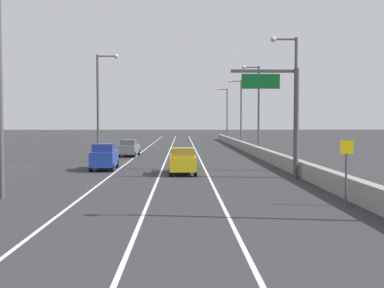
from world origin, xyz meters
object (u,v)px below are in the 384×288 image
speed_advisory_sign (346,168)px  lamp_post_right_fourth (240,108)px  lamp_post_right_third (257,104)px  lamp_post_left_near (5,79)px  lamp_post_right_second (293,95)px  car_blue_0 (104,157)px  overhead_sign_gantry (286,109)px  car_yellow_2 (183,161)px  lamp_post_left_mid (100,100)px  car_gray_1 (129,148)px  lamp_post_right_fifth (226,111)px

speed_advisory_sign → lamp_post_right_fourth: size_ratio=0.29×
lamp_post_right_third → lamp_post_left_near: size_ratio=1.00×
lamp_post_right_second → car_blue_0: size_ratio=2.32×
lamp_post_left_near → lamp_post_right_second: bearing=36.7°
lamp_post_right_third → overhead_sign_gantry: bearing=-94.2°
lamp_post_right_third → car_yellow_2: bearing=-112.9°
speed_advisory_sign → lamp_post_left_mid: lamp_post_left_mid is taller
lamp_post_right_fourth → lamp_post_left_mid: same height
speed_advisory_sign → car_gray_1: speed_advisory_sign is taller
lamp_post_right_second → overhead_sign_gantry: bearing=-108.7°
lamp_post_left_mid → lamp_post_right_third: bearing=28.7°
lamp_post_right_second → lamp_post_left_mid: bearing=149.4°
overhead_sign_gantry → lamp_post_left_near: size_ratio=0.72×
overhead_sign_gantry → lamp_post_left_mid: 20.80m
lamp_post_right_fourth → car_yellow_2: (-9.06, -39.71, -5.00)m
overhead_sign_gantry → lamp_post_right_fifth: 61.43m
lamp_post_right_second → lamp_post_right_fourth: 37.90m
overhead_sign_gantry → speed_advisory_sign: overhead_sign_gantry is taller
lamp_post_right_second → lamp_post_right_fifth: same height
lamp_post_left_near → car_yellow_2: size_ratio=2.28×
lamp_post_left_near → speed_advisory_sign: bearing=-8.4°
lamp_post_left_mid → car_gray_1: size_ratio=2.17×
lamp_post_right_third → lamp_post_right_fifth: (-0.08, 37.89, 0.00)m
speed_advisory_sign → lamp_post_right_third: 34.59m
lamp_post_right_fourth → car_yellow_2: size_ratio=2.28×
lamp_post_right_fourth → lamp_post_left_near: (-17.90, -50.84, 0.00)m
lamp_post_right_second → lamp_post_left_near: (-17.40, -12.95, 0.00)m
overhead_sign_gantry → car_yellow_2: (-7.02, 2.74, -3.75)m
overhead_sign_gantry → car_blue_0: 15.01m
lamp_post_right_fourth → car_yellow_2: 41.03m
lamp_post_left_near → overhead_sign_gantry: bearing=27.9°
lamp_post_right_second → lamp_post_right_third: 18.95m
lamp_post_right_fifth → car_yellow_2: lamp_post_right_fifth is taller
lamp_post_right_third → lamp_post_left_mid: 19.09m
lamp_post_left_near → lamp_post_left_mid: bearing=87.9°
overhead_sign_gantry → lamp_post_left_mid: bearing=136.3°
lamp_post_right_third → car_yellow_2: 23.08m
overhead_sign_gantry → lamp_post_left_near: lamp_post_left_near is taller
overhead_sign_gantry → lamp_post_right_second: (1.54, 4.55, 1.25)m
lamp_post_right_second → lamp_post_right_fifth: 56.84m
lamp_post_right_third → lamp_post_right_fourth: size_ratio=1.00×
lamp_post_right_second → lamp_post_left_mid: size_ratio=1.00×
lamp_post_right_fifth → lamp_post_left_mid: 49.92m
lamp_post_right_second → lamp_post_left_mid: 19.24m
speed_advisory_sign → car_yellow_2: 15.48m
car_blue_0 → car_yellow_2: car_blue_0 is taller
lamp_post_right_fourth → lamp_post_left_near: same height
lamp_post_right_third → car_gray_1: size_ratio=2.17×
lamp_post_left_near → lamp_post_left_mid: same height
lamp_post_left_near → car_gray_1: size_ratio=2.17×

